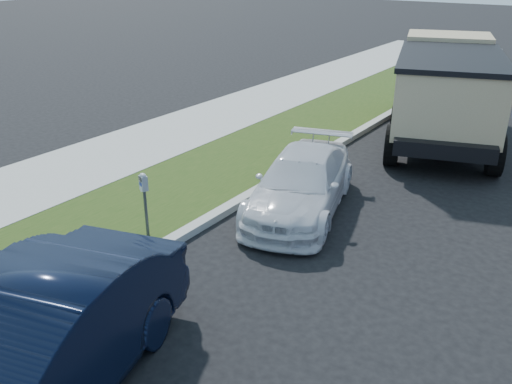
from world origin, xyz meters
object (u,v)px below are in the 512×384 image
Objects in this scene: white_wagon at (303,182)px; dump_truck at (446,86)px; navy_sedan at (26,356)px; parking_meter at (144,191)px.

white_wagon is 6.76m from dump_truck.
parking_meter is at bearing 100.67° from navy_sedan.
parking_meter is at bearing -122.67° from dump_truck.
navy_sedan reaches higher than parking_meter.
navy_sedan is at bearing -41.78° from parking_meter.
parking_meter is 9.89m from dump_truck.
navy_sedan is at bearing -110.51° from dump_truck.
navy_sedan is (1.91, -3.75, -0.22)m from parking_meter.
white_wagon is at bearing 81.32° from parking_meter.
dump_truck reaches higher than navy_sedan.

